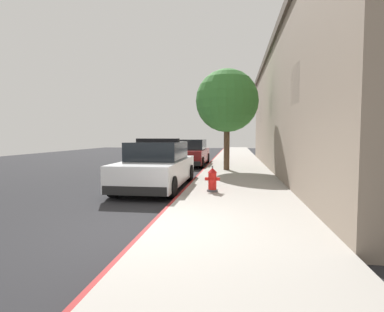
{
  "coord_description": "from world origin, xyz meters",
  "views": [
    {
      "loc": [
        1.5,
        -5.38,
        1.76
      ],
      "look_at": [
        -0.14,
        6.14,
        1.0
      ],
      "focal_mm": 28.54,
      "sensor_mm": 36.0,
      "label": 1
    }
  ],
  "objects_px": {
    "fire_hydrant": "(212,180)",
    "street_tree": "(227,101)",
    "police_cruiser": "(157,166)",
    "parked_car_silver_ahead": "(191,153)"
  },
  "relations": [
    {
      "from": "parked_car_silver_ahead",
      "to": "fire_hydrant",
      "type": "relative_size",
      "value": 6.37
    },
    {
      "from": "fire_hydrant",
      "to": "parked_car_silver_ahead",
      "type": "bearing_deg",
      "value": 102.12
    },
    {
      "from": "police_cruiser",
      "to": "fire_hydrant",
      "type": "height_order",
      "value": "police_cruiser"
    },
    {
      "from": "police_cruiser",
      "to": "parked_car_silver_ahead",
      "type": "bearing_deg",
      "value": 90.3
    },
    {
      "from": "street_tree",
      "to": "parked_car_silver_ahead",
      "type": "bearing_deg",
      "value": 123.37
    },
    {
      "from": "fire_hydrant",
      "to": "street_tree",
      "type": "xyz_separation_m",
      "value": [
        0.25,
        5.92,
        2.95
      ]
    },
    {
      "from": "fire_hydrant",
      "to": "street_tree",
      "type": "distance_m",
      "value": 6.62
    },
    {
      "from": "fire_hydrant",
      "to": "street_tree",
      "type": "relative_size",
      "value": 0.16
    },
    {
      "from": "police_cruiser",
      "to": "fire_hydrant",
      "type": "xyz_separation_m",
      "value": [
        1.96,
        -1.19,
        -0.26
      ]
    },
    {
      "from": "police_cruiser",
      "to": "fire_hydrant",
      "type": "bearing_deg",
      "value": -31.36
    }
  ]
}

